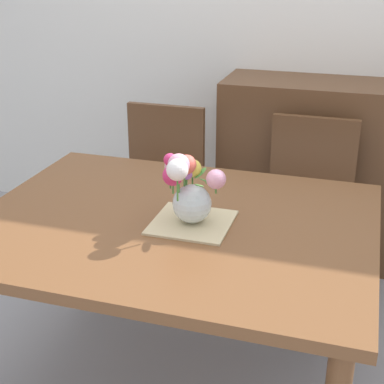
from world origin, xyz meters
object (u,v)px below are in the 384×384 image
dining_table (174,241)px  chair_right (308,198)px  chair_left (160,180)px  flower_vase (188,186)px  dresser (348,174)px

dining_table → chair_right: bearing=66.5°
chair_left → chair_right: 0.78m
flower_vase → dresser: bearing=69.7°
dining_table → flower_vase: flower_vase is taller
dresser → dining_table: bearing=-112.8°
chair_left → dresser: size_ratio=0.64×
chair_left → dresser: (0.95, 0.44, -0.02)m
dining_table → flower_vase: 0.24m
dining_table → flower_vase: size_ratio=5.41×
chair_left → flower_vase: size_ratio=3.44×
chair_left → flower_vase: bearing=116.2°
dining_table → chair_left: size_ratio=1.57×
chair_right → dining_table: bearing=66.5°
dining_table → chair_right: 0.98m
chair_left → chair_right: (0.78, 0.00, 0.00)m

